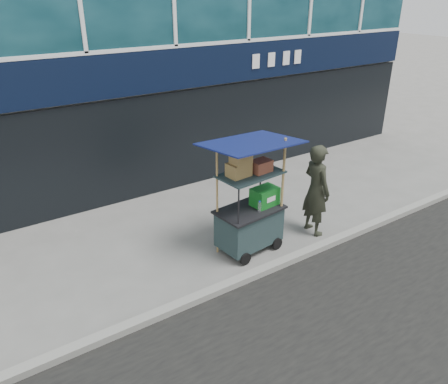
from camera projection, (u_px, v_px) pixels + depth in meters
ground at (282, 257)px, 8.17m from camera, size 80.00×80.00×0.00m
curb at (290, 260)px, 7.99m from camera, size 80.00×0.18×0.12m
vendor_cart at (251, 212)px, 8.11m from camera, size 1.77×1.33×2.24m
vendor_man at (316, 190)px, 8.64m from camera, size 0.51×0.73×1.88m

